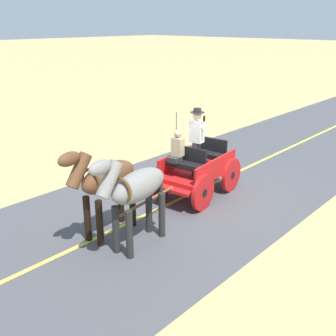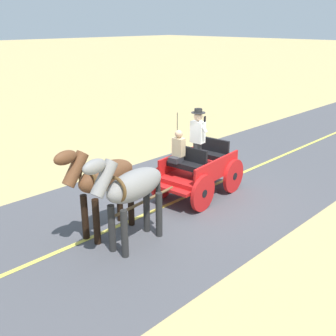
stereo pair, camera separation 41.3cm
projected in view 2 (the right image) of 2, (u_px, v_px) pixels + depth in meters
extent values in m
plane|color=tan|center=(190.00, 195.00, 11.24)|extent=(200.00, 200.00, 0.00)
cube|color=#4C4C51|center=(190.00, 195.00, 11.24)|extent=(6.07, 160.00, 0.01)
cube|color=#DBCC4C|center=(190.00, 195.00, 11.23)|extent=(0.12, 160.00, 0.00)
cube|color=red|center=(199.00, 172.00, 11.05)|extent=(1.45, 2.32, 0.12)
cube|color=red|center=(217.00, 167.00, 10.63)|extent=(0.30, 2.08, 0.44)
cube|color=red|center=(182.00, 159.00, 11.29)|extent=(0.30, 2.08, 0.44)
cube|color=red|center=(172.00, 190.00, 10.19)|extent=(1.10, 0.36, 0.08)
cube|color=red|center=(221.00, 167.00, 12.00)|extent=(0.74, 0.28, 0.06)
cube|color=black|center=(186.00, 165.00, 10.48)|extent=(1.05, 0.48, 0.14)
cube|color=black|center=(190.00, 155.00, 10.53)|extent=(1.02, 0.20, 0.44)
cube|color=black|center=(209.00, 155.00, 11.29)|extent=(1.05, 0.48, 0.14)
cube|color=black|center=(213.00, 146.00, 11.35)|extent=(1.02, 0.20, 0.44)
cylinder|color=red|center=(203.00, 193.00, 10.17)|extent=(0.21, 0.97, 0.96)
cylinder|color=black|center=(203.00, 193.00, 10.17)|extent=(0.14, 0.22, 0.21)
cylinder|color=red|center=(163.00, 181.00, 10.93)|extent=(0.21, 0.97, 0.96)
cylinder|color=black|center=(163.00, 181.00, 10.93)|extent=(0.14, 0.22, 0.21)
cylinder|color=red|center=(233.00, 176.00, 11.30)|extent=(0.21, 0.97, 0.96)
cylinder|color=black|center=(233.00, 176.00, 11.30)|extent=(0.14, 0.22, 0.21)
cylinder|color=red|center=(195.00, 166.00, 12.06)|extent=(0.21, 0.97, 0.96)
cylinder|color=black|center=(195.00, 166.00, 12.06)|extent=(0.14, 0.22, 0.21)
cylinder|color=brown|center=(146.00, 200.00, 9.45)|extent=(0.30, 1.99, 0.07)
cylinder|color=black|center=(177.00, 137.00, 10.41)|extent=(0.02, 0.02, 1.30)
cylinder|color=#2D2D33|center=(197.00, 159.00, 10.55)|extent=(0.22, 0.22, 0.90)
cube|color=silver|center=(198.00, 132.00, 10.30)|extent=(0.36, 0.26, 0.56)
sphere|color=beige|center=(198.00, 117.00, 10.16)|extent=(0.22, 0.22, 0.22)
cylinder|color=black|center=(198.00, 113.00, 10.13)|extent=(0.36, 0.36, 0.01)
cylinder|color=black|center=(198.00, 111.00, 10.11)|extent=(0.20, 0.20, 0.10)
cylinder|color=silver|center=(203.00, 126.00, 10.10)|extent=(0.27, 0.11, 0.32)
cube|color=black|center=(205.00, 119.00, 9.98)|extent=(0.03, 0.07, 0.14)
cube|color=#2D2D33|center=(176.00, 159.00, 10.49)|extent=(0.32, 0.35, 0.14)
cube|color=tan|center=(179.00, 147.00, 10.47)|extent=(0.32, 0.23, 0.48)
sphere|color=tan|center=(179.00, 134.00, 10.35)|extent=(0.20, 0.20, 0.20)
ellipsoid|color=gray|center=(135.00, 185.00, 8.35)|extent=(0.74, 1.61, 0.64)
cylinder|color=#272726|center=(125.00, 234.00, 8.13)|extent=(0.15, 0.15, 1.05)
cylinder|color=#272726|center=(112.00, 228.00, 8.34)|extent=(0.15, 0.15, 1.05)
cylinder|color=#272726|center=(159.00, 215.00, 8.94)|extent=(0.15, 0.15, 1.05)
cylinder|color=#272726|center=(147.00, 210.00, 9.15)|extent=(0.15, 0.15, 1.05)
cylinder|color=gray|center=(104.00, 179.00, 7.59)|extent=(0.33, 0.67, 0.73)
ellipsoid|color=gray|center=(94.00, 167.00, 7.33)|extent=(0.28, 0.56, 0.28)
cube|color=#272726|center=(105.00, 177.00, 7.60)|extent=(0.12, 0.51, 0.56)
cylinder|color=#272726|center=(158.00, 187.00, 9.00)|extent=(0.11, 0.11, 0.70)
torus|color=brown|center=(116.00, 189.00, 7.92)|extent=(0.55, 0.13, 0.55)
ellipsoid|color=brown|center=(107.00, 176.00, 8.84)|extent=(0.76, 1.62, 0.64)
cylinder|color=black|center=(96.00, 222.00, 8.62)|extent=(0.15, 0.15, 1.05)
cylinder|color=black|center=(85.00, 217.00, 8.83)|extent=(0.15, 0.15, 1.05)
cylinder|color=black|center=(131.00, 205.00, 9.44)|extent=(0.15, 0.15, 1.05)
cylinder|color=black|center=(120.00, 201.00, 9.64)|extent=(0.15, 0.15, 1.05)
cylinder|color=brown|center=(75.00, 169.00, 8.08)|extent=(0.34, 0.68, 0.73)
ellipsoid|color=brown|center=(65.00, 158.00, 7.81)|extent=(0.29, 0.56, 0.28)
cube|color=black|center=(76.00, 167.00, 8.08)|extent=(0.12, 0.51, 0.56)
cylinder|color=black|center=(130.00, 179.00, 9.50)|extent=(0.11, 0.11, 0.70)
torus|color=brown|center=(88.00, 180.00, 8.41)|extent=(0.55, 0.14, 0.55)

